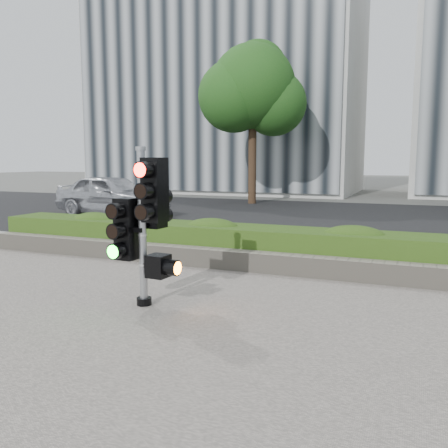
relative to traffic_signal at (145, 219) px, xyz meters
The scene contains 10 objects.
ground 1.54m from the traffic_signal, 32.00° to the left, with size 120.00×120.00×0.00m, color #51514C.
sidewalk 2.45m from the traffic_signal, 67.63° to the right, with size 16.00×11.00×0.03m, color #9E9389.
road 10.61m from the traffic_signal, 85.55° to the left, with size 60.00×13.00×0.02m, color black.
curb 3.92m from the traffic_signal, 77.40° to the left, with size 60.00×0.25×0.12m, color gray.
stone_wall 2.73m from the traffic_signal, 71.25° to the left, with size 12.00×0.32×0.34m, color gray.
hedge 3.27m from the traffic_signal, 75.03° to the left, with size 12.00×1.00×0.68m, color #588328.
building_left 25.68m from the traffic_signal, 109.19° to the left, with size 16.00×9.00×15.00m, color #B7B7B2.
tree_left 15.99m from the traffic_signal, 103.79° to the left, with size 4.61×4.03×7.34m.
traffic_signal is the anchor object (origin of this frame).
car_silver 10.82m from the traffic_signal, 127.95° to the left, with size 1.73×4.29×1.46m, color #B3B4BA.
Camera 1 is at (2.50, -5.85, 1.96)m, focal length 38.00 mm.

